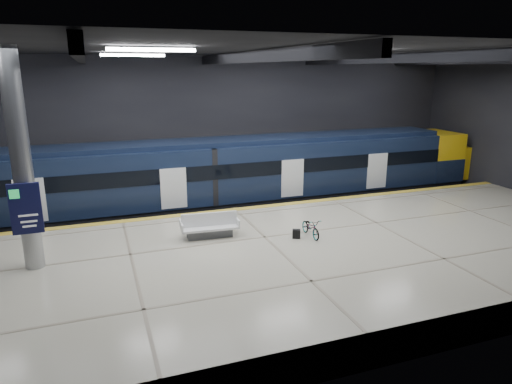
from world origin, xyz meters
name	(u,v)px	position (x,y,z in m)	size (l,w,h in m)	color
ground	(256,254)	(0.00, 0.00, 0.00)	(30.00, 30.00, 0.00)	black
room_shell	(256,113)	(0.00, 0.00, 5.72)	(30.10, 16.10, 8.05)	black
platform	(280,265)	(0.00, -2.50, 0.55)	(30.00, 11.00, 1.10)	#B9B39D
safety_strip	(236,209)	(0.00, 2.75, 1.11)	(30.00, 0.40, 0.01)	gold
rails	(220,213)	(0.00, 5.50, 0.08)	(30.00, 1.52, 0.16)	gray
train	(260,173)	(2.23, 5.50, 2.06)	(29.40, 2.84, 3.79)	black
bench	(210,228)	(-1.98, -0.27, 1.44)	(2.26, 1.08, 0.97)	#595B60
bicycle	(311,227)	(1.68, -1.53, 1.47)	(0.48, 1.39, 0.73)	#99999E
pannier_bag	(296,234)	(1.08, -1.53, 1.28)	(0.30, 0.18, 0.35)	black
info_column	(22,166)	(-8.00, -1.03, 4.46)	(0.90, 0.78, 6.90)	#9EA0A5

